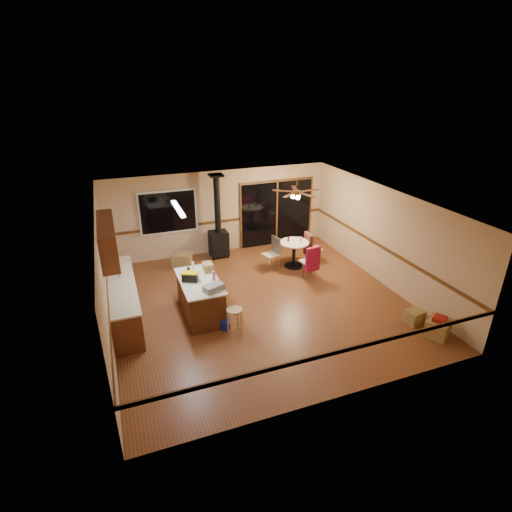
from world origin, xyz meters
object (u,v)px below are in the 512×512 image
toolbox_grey (214,288)px  box_under_window (182,260)px  blue_bucket (225,323)px  chair_near (312,259)px  dining_table (294,250)px  box_corner_a (438,328)px  toolbox_black (190,277)px  chair_left (274,249)px  kitchen_island (200,297)px  box_corner_b (414,317)px  chair_right (309,245)px  wood_stove (218,235)px  bar_stool (235,321)px

toolbox_grey → box_under_window: toolbox_grey is taller
toolbox_grey → blue_bucket: bearing=-44.1°
toolbox_grey → chair_near: size_ratio=0.64×
dining_table → box_corner_a: (1.42, -4.26, -0.33)m
toolbox_black → blue_bucket: 1.31m
box_under_window → box_corner_a: bearing=-49.9°
toolbox_grey → chair_left: bearing=43.9°
toolbox_grey → box_corner_a: 4.94m
kitchen_island → box_corner_b: bearing=-24.8°
kitchen_island → dining_table: bearing=26.7°
dining_table → chair_right: 0.53m
dining_table → box_corner_b: (1.30, -3.67, -0.37)m
dining_table → chair_right: bearing=7.1°
blue_bucket → chair_left: (2.21, 2.47, 0.47)m
wood_stove → toolbox_black: 3.37m
kitchen_island → chair_near: chair_near is taller
blue_bucket → chair_left: chair_left is taller
toolbox_black → chair_right: size_ratio=0.50×
wood_stove → box_corner_a: 6.61m
dining_table → bar_stool: bearing=-135.5°
toolbox_black → box_under_window: 2.80m
box_under_window → toolbox_grey: bearing=-88.0°
toolbox_black → dining_table: toolbox_black is taller
blue_bucket → chair_right: size_ratio=0.40×
chair_left → box_corner_b: size_ratio=1.34×
dining_table → chair_near: chair_near is taller
blue_bucket → chair_near: size_ratio=0.40×
box_under_window → box_corner_a: size_ratio=1.03×
chair_left → blue_bucket: bearing=-131.8°
bar_stool → chair_near: chair_near is taller
toolbox_grey → bar_stool: size_ratio=0.73×
wood_stove → toolbox_black: bearing=-116.5°
toolbox_grey → chair_near: 3.39m
toolbox_grey → chair_left: size_ratio=0.87×
toolbox_grey → bar_stool: (0.31, -0.46, -0.66)m
box_under_window → chair_near: bearing=-31.8°
bar_stool → chair_left: 3.46m
toolbox_black → box_corner_b: size_ratio=0.91×
chair_right → blue_bucket: bearing=-144.0°
dining_table → box_under_window: dining_table is taller
chair_right → toolbox_black: bearing=-157.4°
box_under_window → chair_left: bearing=-21.6°
kitchen_island → blue_bucket: (0.37, -0.74, -0.34)m
chair_right → dining_table: bearing=-172.9°
toolbox_grey → box_corner_b: size_ratio=1.16×
chair_near → blue_bucket: bearing=-153.5°
kitchen_island → blue_bucket: kitchen_island is taller
wood_stove → box_corner_a: (3.30, -5.71, -0.53)m
blue_bucket → chair_right: (3.32, 2.41, 0.48)m
blue_bucket → box_corner_b: box_corner_b is taller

